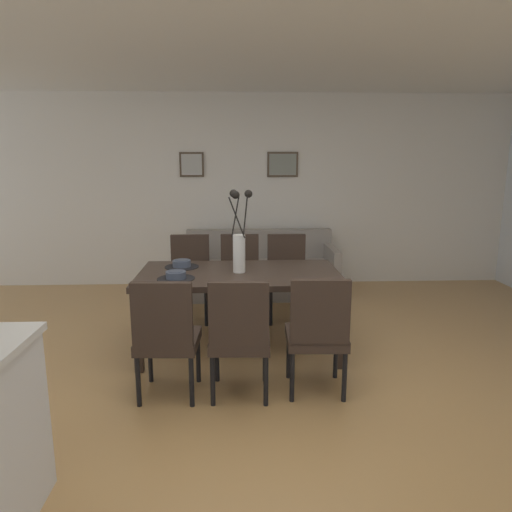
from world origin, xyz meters
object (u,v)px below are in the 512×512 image
dining_chair_near_right (190,273)px  framed_picture_left (192,165)px  dining_chair_mid_left (317,330)px  bowl_near_right (182,263)px  sofa (260,272)px  bowl_near_left (176,274)px  dining_table (239,280)px  framed_picture_center (283,164)px  centerpiece_vase (239,241)px  dining_chair_mid_right (287,273)px  dining_chair_near_left (166,333)px  dining_chair_far_right (240,273)px  dining_chair_far_left (240,333)px

dining_chair_near_right → framed_picture_left: 1.85m
dining_chair_mid_left → framed_picture_left: (-1.18, 3.22, 1.15)m
bowl_near_right → sofa: bearing=63.4°
bowl_near_left → bowl_near_right: 0.44m
dining_table → dining_chair_mid_left: 1.05m
dining_chair_mid_left → framed_picture_center: 3.42m
bowl_near_left → centerpiece_vase: bearing=22.4°
framed_picture_left → bowl_near_right: bearing=-88.0°
dining_chair_mid_left → sofa: dining_chair_mid_left is taller
dining_chair_mid_right → bowl_near_right: (-1.07, -0.67, 0.27)m
dining_chair_near_left → dining_chair_near_right: same height
framed_picture_left → dining_chair_mid_right: bearing=-51.9°
framed_picture_center → dining_chair_far_right: bearing=-112.7°
dining_chair_near_right → bowl_near_right: (-0.00, -0.68, 0.27)m
dining_chair_near_left → dining_chair_far_right: same height
dining_chair_near_left → bowl_near_right: 1.15m
dining_chair_near_right → bowl_near_left: bearing=-90.1°
sofa → dining_chair_far_right: bearing=-105.9°
dining_table → sofa: size_ratio=0.92×
dining_chair_far_left → framed_picture_center: 3.51m
dining_chair_mid_left → centerpiece_vase: size_ratio=1.25×
framed_picture_left → dining_chair_mid_left: bearing=-69.9°
bowl_near_right → sofa: (0.83, 1.65, -0.50)m
dining_table → dining_chair_near_right: dining_chair_near_right is taller
dining_chair_far_right → bowl_near_left: dining_chair_far_right is taller
dining_chair_near_left → centerpiece_vase: size_ratio=1.25×
dining_chair_far_right → sofa: (0.28, 0.96, -0.23)m
bowl_near_right → framed_picture_left: bearing=92.0°
dining_chair_far_right → dining_chair_near_left: bearing=-106.9°
dining_table → bowl_near_right: 0.59m
centerpiece_vase → dining_chair_far_right: bearing=89.4°
sofa → framed_picture_center: (0.33, 0.48, 1.38)m
bowl_near_left → framed_picture_center: 2.96m
dining_chair_far_right → dining_chair_mid_left: size_ratio=1.00×
dining_chair_mid_left → centerpiece_vase: centerpiece_vase is taller
dining_chair_far_left → framed_picture_center: size_ratio=2.21×
centerpiece_vase → dining_chair_mid_right: bearing=59.2°
dining_chair_near_right → sofa: size_ratio=0.47×
dining_chair_far_right → bowl_near_right: size_ratio=5.41×
dining_table → bowl_near_right: bearing=157.7°
sofa → dining_chair_mid_left: bearing=-84.1°
dining_chair_far_left → dining_chair_mid_right: size_ratio=1.00×
dining_chair_mid_right → centerpiece_vase: bearing=-120.8°
sofa → framed_picture_center: size_ratio=4.68×
bowl_near_right → framed_picture_center: (1.15, 2.13, 0.88)m
dining_chair_near_right → bowl_near_left: dining_chair_near_right is taller
centerpiece_vase → sofa: 2.03m
dining_chair_near_right → bowl_near_left: size_ratio=5.41×
dining_chair_far_right → sofa: dining_chair_far_right is taller
dining_chair_mid_left → framed_picture_center: framed_picture_center is taller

